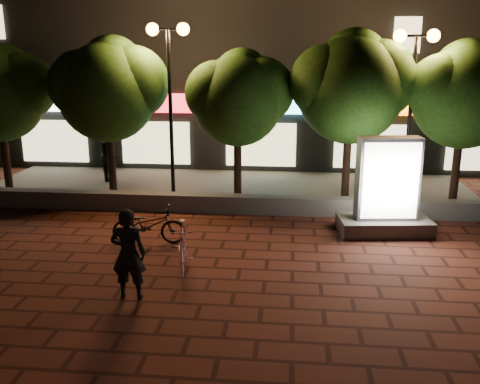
# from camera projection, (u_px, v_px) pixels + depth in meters

# --- Properties ---
(ground) EXTENTS (80.00, 80.00, 0.00)m
(ground) POSITION_uv_depth(u_px,v_px,m) (189.00, 267.00, 11.17)
(ground) COLOR #57241B
(ground) RESTS_ON ground
(retaining_wall) EXTENTS (16.00, 0.45, 0.50)m
(retaining_wall) POSITION_uv_depth(u_px,v_px,m) (215.00, 203.00, 14.94)
(retaining_wall) COLOR slate
(retaining_wall) RESTS_ON ground
(sidewalk) EXTENTS (16.00, 5.00, 0.08)m
(sidewalk) POSITION_uv_depth(u_px,v_px,m) (226.00, 188.00, 17.40)
(sidewalk) COLOR slate
(sidewalk) RESTS_ON ground
(building_block) EXTENTS (28.00, 8.12, 11.30)m
(building_block) POSITION_uv_depth(u_px,v_px,m) (244.00, 38.00, 22.33)
(building_block) COLOR black
(building_block) RESTS_ON ground
(tree_far_left) EXTENTS (3.36, 2.80, 4.63)m
(tree_far_left) POSITION_uv_depth(u_px,v_px,m) (1.00, 90.00, 16.21)
(tree_far_left) COLOR black
(tree_far_left) RESTS_ON sidewalk
(tree_left) EXTENTS (3.60, 3.00, 4.89)m
(tree_left) POSITION_uv_depth(u_px,v_px,m) (109.00, 86.00, 15.84)
(tree_left) COLOR black
(tree_left) RESTS_ON sidewalk
(tree_mid) EXTENTS (3.24, 2.70, 4.50)m
(tree_mid) POSITION_uv_depth(u_px,v_px,m) (239.00, 95.00, 15.52)
(tree_mid) COLOR black
(tree_mid) RESTS_ON sidewalk
(tree_right) EXTENTS (3.72, 3.10, 5.07)m
(tree_right) POSITION_uv_depth(u_px,v_px,m) (353.00, 83.00, 15.11)
(tree_right) COLOR black
(tree_right) RESTS_ON sidewalk
(tree_far_right) EXTENTS (3.48, 2.90, 4.76)m
(tree_far_right) POSITION_uv_depth(u_px,v_px,m) (466.00, 91.00, 14.85)
(tree_far_right) COLOR black
(tree_far_right) RESTS_ON sidewalk
(street_lamp_left) EXTENTS (1.26, 0.36, 5.18)m
(street_lamp_left) POSITION_uv_depth(u_px,v_px,m) (169.00, 67.00, 15.25)
(street_lamp_left) COLOR black
(street_lamp_left) RESTS_ON sidewalk
(street_lamp_right) EXTENTS (1.26, 0.36, 4.98)m
(street_lamp_right) POSITION_uv_depth(u_px,v_px,m) (414.00, 72.00, 14.61)
(street_lamp_right) COLOR black
(street_lamp_right) RESTS_ON sidewalk
(ad_kiosk) EXTENTS (2.39, 1.39, 2.46)m
(ad_kiosk) POSITION_uv_depth(u_px,v_px,m) (386.00, 195.00, 13.02)
(ad_kiosk) COLOR slate
(ad_kiosk) RESTS_ON ground
(scooter_pink) EXTENTS (0.75, 1.69, 0.98)m
(scooter_pink) POSITION_uv_depth(u_px,v_px,m) (183.00, 246.00, 11.02)
(scooter_pink) COLOR #EE9CC1
(scooter_pink) RESTS_ON ground
(rider) EXTENTS (0.67, 0.46, 1.76)m
(rider) POSITION_uv_depth(u_px,v_px,m) (128.00, 254.00, 9.54)
(rider) COLOR black
(rider) RESTS_ON ground
(scooter_parked) EXTENTS (1.80, 0.80, 0.92)m
(scooter_parked) POSITION_uv_depth(u_px,v_px,m) (149.00, 225.00, 12.41)
(scooter_parked) COLOR black
(scooter_parked) RESTS_ON ground
(pedestrian) EXTENTS (0.94, 1.06, 1.81)m
(pedestrian) POSITION_uv_depth(u_px,v_px,m) (110.00, 154.00, 18.13)
(pedestrian) COLOR black
(pedestrian) RESTS_ON sidewalk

